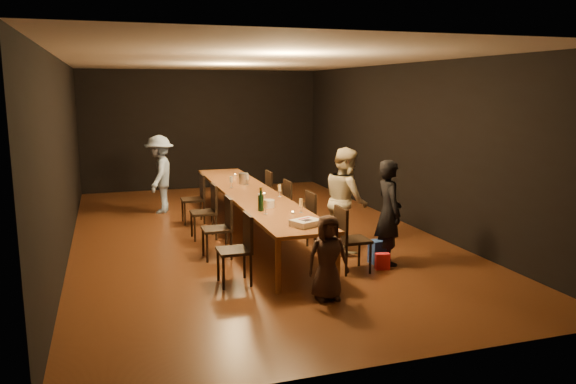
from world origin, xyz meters
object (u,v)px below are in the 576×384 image
object	(u,v)px
chair_left_3	(193,199)
champagne_bottle	(261,199)
ice_bucket	(243,178)
woman_tan	(346,200)
chair_right_0	(353,239)
birthday_cake	(306,223)
chair_left_2	(203,212)
child	(328,257)
chair_right_3	(278,194)
plate_stack	(268,204)
woman_birthday	(389,212)
chair_right_2	(298,205)
chair_left_1	(217,228)
chair_right_1	(322,220)
chair_left_0	(234,250)
table	(252,195)
man_blue	(160,174)

from	to	relation	value
chair_left_3	champagne_bottle	xyz separation A→B (m)	(0.62, -2.69, 0.46)
ice_bucket	woman_tan	bearing A→B (deg)	-65.60
chair_right_0	ice_bucket	bearing A→B (deg)	-167.13
birthday_cake	chair_left_2	bearing A→B (deg)	87.34
birthday_cake	ice_bucket	world-z (taller)	ice_bucket
child	birthday_cake	distance (m)	0.76
chair_right_3	champagne_bottle	xyz separation A→B (m)	(-1.08, -2.69, 0.46)
chair_left_2	plate_stack	world-z (taller)	chair_left_2
woman_birthday	chair_right_2	bearing A→B (deg)	20.99
champagne_bottle	chair_left_1	bearing A→B (deg)	154.72
chair_left_2	child	distance (m)	3.41
chair_right_1	champagne_bottle	size ratio (longest dim) A/B	2.61
chair_right_0	child	bearing A→B (deg)	-40.15
champagne_bottle	child	bearing A→B (deg)	-78.98
chair_left_1	birthday_cake	size ratio (longest dim) A/B	2.09
chair_left_0	woman_tan	xyz separation A→B (m)	(2.01, 0.98, 0.36)
plate_stack	child	bearing A→B (deg)	-84.85
table	woman_birthday	xyz separation A→B (m)	(1.48, -2.24, 0.07)
man_blue	ice_bucket	bearing A→B (deg)	63.11
chair_left_2	birthday_cake	distance (m)	2.75
champagne_bottle	chair_right_3	bearing A→B (deg)	68.04
plate_stack	champagne_bottle	xyz separation A→B (m)	(-0.17, -0.21, 0.12)
chair_right_2	woman_tan	bearing A→B (deg)	12.32
woman_birthday	ice_bucket	world-z (taller)	woman_birthday
woman_tan	champagne_bottle	xyz separation A→B (m)	(-1.40, -0.07, 0.11)
chair_left_1	champagne_bottle	size ratio (longest dim) A/B	2.61
chair_right_1	chair_right_2	xyz separation A→B (m)	(0.00, 1.20, 0.00)
chair_left_1	chair_left_3	size ratio (longest dim) A/B	1.00
chair_right_2	chair_right_3	xyz separation A→B (m)	(0.00, 1.20, 0.00)
chair_left_1	woman_birthday	bearing A→B (deg)	-113.99
ice_bucket	chair_right_3	bearing A→B (deg)	18.14
woman_birthday	chair_right_1	bearing A→B (deg)	36.54
ice_bucket	chair_right_2	bearing A→B (deg)	-51.13
chair_right_1	chair_left_1	bearing A→B (deg)	-90.00
chair_left_2	champagne_bottle	distance (m)	1.68
man_blue	chair_right_0	bearing A→B (deg)	41.92
chair_right_1	woman_tan	world-z (taller)	woman_tan
chair_left_1	woman_tan	distance (m)	2.05
chair_right_2	champagne_bottle	size ratio (longest dim) A/B	2.61
chair_right_2	champagne_bottle	distance (m)	1.90
chair_right_3	ice_bucket	bearing A→B (deg)	-71.86
chair_right_1	man_blue	bearing A→B (deg)	-148.06
chair_right_0	chair_left_2	size ratio (longest dim) A/B	1.00
table	plate_stack	world-z (taller)	plate_stack
birthday_cake	ice_bucket	bearing A→B (deg)	67.26
chair_left_3	ice_bucket	size ratio (longest dim) A/B	4.57
chair_right_0	man_blue	world-z (taller)	man_blue
chair_right_3	chair_left_3	size ratio (longest dim) A/B	1.00
chair_right_3	birthday_cake	xyz separation A→B (m)	(-0.76, -3.76, 0.33)
chair_right_0	woman_tan	world-z (taller)	woman_tan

